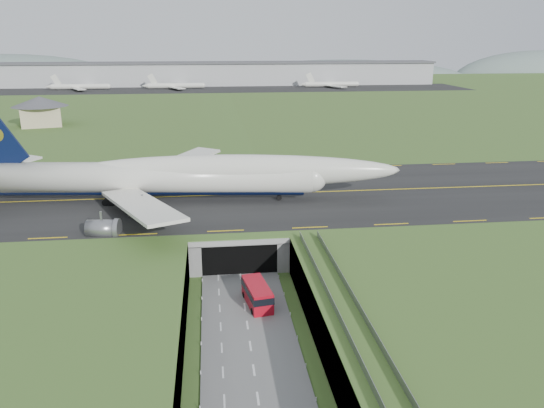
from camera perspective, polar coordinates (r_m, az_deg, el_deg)
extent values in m
plane|color=#455F26|center=(78.57, -3.10, -10.09)|extent=(900.00, 900.00, 0.00)
cube|color=gray|center=(77.23, -3.13, -8.11)|extent=(800.00, 800.00, 6.00)
cube|color=slate|center=(71.95, -2.70, -12.75)|extent=(12.00, 75.00, 0.20)
cube|color=black|center=(107.03, -4.32, 0.97)|extent=(800.00, 44.00, 0.18)
cube|color=gray|center=(93.88, -3.92, -1.77)|extent=(16.00, 22.00, 1.00)
cube|color=gray|center=(94.69, -8.13, -3.34)|extent=(2.00, 22.00, 6.00)
cube|color=gray|center=(95.28, 0.33, -3.03)|extent=(2.00, 22.00, 6.00)
cube|color=black|center=(90.25, -3.71, -4.60)|extent=(12.00, 12.00, 5.00)
cube|color=#A8A8A3|center=(83.49, -3.52, -4.16)|extent=(17.00, 0.50, 0.80)
cube|color=#A8A8A3|center=(61.34, 8.56, -12.53)|extent=(3.00, 53.00, 0.50)
cube|color=gray|center=(60.64, 7.29, -12.03)|extent=(0.06, 53.00, 1.00)
cube|color=gray|center=(61.33, 9.88, -11.80)|extent=(0.06, 53.00, 1.00)
cylinder|color=#A8A8A3|center=(55.42, 11.11, -20.03)|extent=(0.90, 0.90, 5.60)
cylinder|color=#A8A8A3|center=(64.92, 7.86, -13.75)|extent=(0.90, 0.90, 5.60)
cylinder|color=#A8A8A3|center=(75.14, 5.58, -9.10)|extent=(0.90, 0.90, 5.60)
cylinder|color=silver|center=(104.33, -13.13, 2.80)|extent=(62.94, 12.88, 5.90)
sphere|color=silver|center=(102.06, 4.32, 2.89)|extent=(6.39, 6.39, 5.78)
ellipsoid|color=silver|center=(101.60, -3.81, 3.61)|extent=(62.74, 12.39, 6.19)
ellipsoid|color=black|center=(101.81, 3.81, 3.30)|extent=(4.39, 3.03, 2.06)
cylinder|color=black|center=(104.91, -13.04, 1.59)|extent=(59.45, 9.12, 2.48)
cube|color=silver|center=(118.21, -10.71, 4.18)|extent=(21.59, 26.06, 2.48)
cube|color=silver|center=(119.85, -25.93, 4.03)|extent=(9.16, 10.71, 0.94)
cube|color=silver|center=(90.34, -13.93, -0.11)|extent=(16.96, 27.90, 2.48)
cylinder|color=slate|center=(113.41, -11.73, 2.07)|extent=(5.10, 3.56, 3.04)
cylinder|color=slate|center=(123.47, -12.87, 3.24)|extent=(5.10, 3.56, 3.04)
cylinder|color=slate|center=(97.01, -13.69, -0.66)|extent=(5.10, 3.56, 3.04)
cylinder|color=slate|center=(89.34, -17.78, -2.57)|extent=(5.10, 3.56, 3.04)
cylinder|color=black|center=(102.85, 0.78, 0.68)|extent=(1.06, 0.57, 1.01)
cube|color=black|center=(106.35, -15.16, 0.71)|extent=(6.22, 7.03, 1.29)
cube|color=#AE0B1A|center=(75.85, -1.61, -9.68)|extent=(4.00, 7.89, 3.01)
cube|color=black|center=(75.58, -1.61, -9.27)|extent=(4.08, 8.00, 1.00)
cube|color=black|center=(76.42, -1.60, -10.52)|extent=(3.72, 7.36, 0.50)
cylinder|color=black|center=(73.95, -2.10, -11.45)|extent=(0.49, 0.95, 0.90)
cylinder|color=black|center=(78.27, -3.01, -9.74)|extent=(0.49, 0.95, 0.90)
cylinder|color=black|center=(74.54, -0.11, -11.19)|extent=(0.49, 0.95, 0.90)
cylinder|color=black|center=(78.83, -1.14, -9.51)|extent=(0.49, 0.95, 0.90)
cube|color=#C3B38C|center=(211.03, -23.56, 8.66)|extent=(16.11, 16.11, 7.06)
cone|color=#4C4C51|center=(210.43, -23.74, 10.08)|extent=(23.63, 23.63, 3.53)
cube|color=#B2B2B2|center=(370.37, -6.28, 13.72)|extent=(300.00, 22.00, 15.00)
cube|color=#4C4C51|center=(369.98, -6.32, 14.88)|extent=(302.00, 24.00, 1.20)
cube|color=black|center=(341.00, -6.18, 12.18)|extent=(320.00, 50.00, 0.08)
cylinder|color=silver|center=(354.58, -19.94, 11.79)|extent=(34.00, 3.20, 3.20)
cylinder|color=silver|center=(346.38, -10.34, 12.42)|extent=(34.00, 3.20, 3.20)
cylinder|color=silver|center=(354.82, 6.40, 12.70)|extent=(34.00, 3.20, 3.20)
ellipsoid|color=slate|center=(531.25, -26.61, 11.21)|extent=(220.00, 77.00, 56.00)
ellipsoid|color=slate|center=(516.37, 7.36, 12.73)|extent=(260.00, 91.00, 44.00)
ellipsoid|color=slate|center=(596.87, 26.76, 11.67)|extent=(180.00, 63.00, 60.00)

